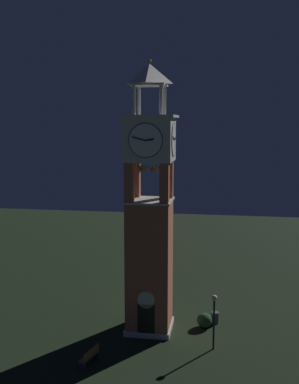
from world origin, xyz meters
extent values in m
plane|color=black|center=(0.00, 0.00, 0.00)|extent=(80.00, 80.00, 0.00)
cube|color=#AD5B42|center=(0.00, 0.00, 4.31)|extent=(2.77, 2.77, 8.63)
cube|color=beige|center=(0.00, 0.00, 0.17)|extent=(2.97, 2.97, 0.35)
cube|color=black|center=(0.00, -1.40, 1.15)|extent=(1.10, 0.04, 2.20)
cylinder|color=beige|center=(0.00, -1.40, 2.55)|extent=(1.10, 0.04, 1.10)
cube|color=#AD5B42|center=(-1.10, -1.10, 9.92)|extent=(0.56, 0.56, 2.58)
cube|color=#AD5B42|center=(1.10, -1.10, 9.92)|extent=(0.56, 0.56, 2.58)
cube|color=#AD5B42|center=(-1.10, 1.10, 9.92)|extent=(0.56, 0.56, 2.58)
cube|color=#AD5B42|center=(1.10, 1.10, 9.92)|extent=(0.56, 0.56, 2.58)
cube|color=beige|center=(0.00, 0.00, 8.69)|extent=(2.93, 2.93, 0.12)
cone|color=brown|center=(0.62, -0.08, 10.66)|extent=(0.49, 0.49, 0.36)
cone|color=brown|center=(0.25, 0.57, 10.66)|extent=(0.42, 0.42, 0.44)
cone|color=brown|center=(-0.39, 0.49, 10.66)|extent=(0.47, 0.47, 0.42)
cone|color=brown|center=(-0.62, -0.08, 10.66)|extent=(0.36, 0.36, 0.46)
cone|color=brown|center=(-0.37, -0.50, 10.66)|extent=(0.56, 0.56, 0.43)
cone|color=brown|center=(0.26, -0.57, 10.66)|extent=(0.50, 0.50, 0.36)
cube|color=beige|center=(0.00, 0.00, 12.57)|extent=(3.01, 3.01, 2.73)
cylinder|color=white|center=(0.00, -1.52, 12.57)|extent=(2.08, 0.05, 2.08)
torus|color=black|center=(0.00, -1.52, 12.57)|extent=(2.09, 0.06, 2.09)
cube|color=black|center=(0.26, -1.58, 12.62)|extent=(0.53, 0.03, 0.18)
cube|color=black|center=(-0.40, -1.58, 12.68)|extent=(0.82, 0.03, 0.27)
cylinder|color=white|center=(0.00, 1.52, 12.57)|extent=(2.08, 0.05, 2.08)
torus|color=black|center=(0.00, 1.52, 12.57)|extent=(2.09, 0.06, 2.09)
cube|color=black|center=(0.26, 1.58, 12.62)|extent=(0.53, 0.03, 0.18)
cube|color=black|center=(-0.40, 1.58, 12.68)|extent=(0.82, 0.03, 0.27)
cylinder|color=white|center=(-1.52, 0.00, 12.57)|extent=(0.05, 2.08, 2.08)
torus|color=black|center=(-1.52, 0.00, 12.57)|extent=(0.06, 2.09, 2.09)
cube|color=black|center=(-1.58, 0.26, 12.62)|extent=(0.03, 0.53, 0.18)
cube|color=black|center=(-1.58, -0.40, 12.68)|extent=(0.03, 0.82, 0.27)
cylinder|color=white|center=(1.52, 0.00, 12.57)|extent=(0.05, 2.08, 2.08)
torus|color=black|center=(1.52, 0.00, 12.57)|extent=(0.06, 2.09, 2.09)
cube|color=black|center=(1.58, 0.26, 12.62)|extent=(0.03, 0.53, 0.18)
cube|color=black|center=(1.58, -0.40, 12.68)|extent=(0.03, 0.82, 0.27)
cube|color=beige|center=(0.00, 0.00, 14.02)|extent=(3.37, 3.37, 0.16)
cylinder|color=beige|center=(-0.83, -0.83, 14.99)|extent=(0.22, 0.22, 1.77)
cylinder|color=beige|center=(0.83, -0.83, 14.99)|extent=(0.22, 0.22, 1.77)
cylinder|color=beige|center=(-0.83, 0.83, 14.99)|extent=(0.22, 0.22, 1.77)
cylinder|color=beige|center=(0.83, 0.83, 14.99)|extent=(0.22, 0.22, 1.77)
cube|color=beige|center=(0.00, 0.00, 15.93)|extent=(2.09, 2.09, 0.12)
pyramid|color=beige|center=(0.00, 0.00, 16.61)|extent=(2.09, 2.09, 1.23)
sphere|color=#B79338|center=(0.00, 0.00, 17.34)|extent=(0.24, 0.24, 0.24)
cube|color=brown|center=(-2.69, -5.09, 0.45)|extent=(0.85, 1.66, 0.06)
cube|color=brown|center=(-2.50, -5.15, 0.73)|extent=(0.48, 1.55, 0.44)
cube|color=#2D2D33|center=(-2.88, -5.79, 0.21)|extent=(0.40, 0.18, 0.42)
cube|color=#2D2D33|center=(-2.49, -4.40, 0.21)|extent=(0.40, 0.18, 0.42)
cylinder|color=black|center=(4.28, -2.18, 1.54)|extent=(0.12, 0.12, 3.08)
sphere|color=#F9EFCC|center=(4.28, -2.18, 3.26)|extent=(0.36, 0.36, 0.36)
cylinder|color=#4C4C51|center=(4.30, 1.59, 0.40)|extent=(0.52, 0.52, 0.80)
ellipsoid|color=#234C28|center=(3.60, 0.83, 0.49)|extent=(1.01, 1.01, 0.98)
camera|label=1|loc=(4.76, -29.42, 13.68)|focal=44.17mm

